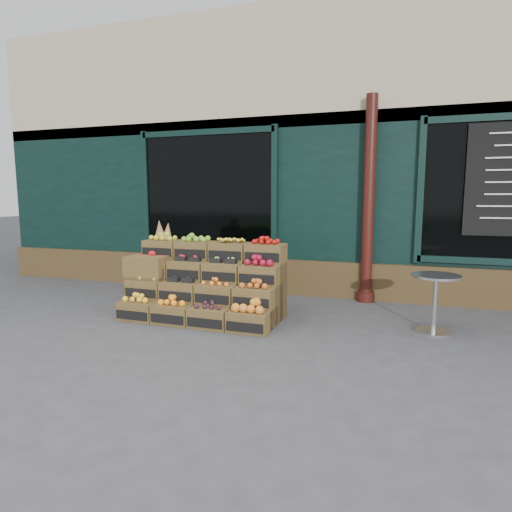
% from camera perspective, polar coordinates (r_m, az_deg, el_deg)
% --- Properties ---
extents(ground, '(60.00, 60.00, 0.00)m').
position_cam_1_polar(ground, '(5.39, -0.33, -10.06)').
color(ground, '#3F3F41').
rests_on(ground, ground).
extents(shop_facade, '(12.00, 6.24, 4.80)m').
position_cam_1_polar(shop_facade, '(10.13, 9.17, 11.96)').
color(shop_facade, black).
rests_on(shop_facade, ground).
extents(crate_display, '(2.13, 1.06, 1.33)m').
position_cam_1_polar(crate_display, '(6.00, -6.73, -4.22)').
color(crate_display, brown).
rests_on(crate_display, ground).
extents(spare_crates, '(0.57, 0.41, 0.83)m').
position_cam_1_polar(spare_crates, '(6.29, -14.21, -3.78)').
color(spare_crates, brown).
rests_on(spare_crates, ground).
extents(bistro_table, '(0.58, 0.58, 0.73)m').
position_cam_1_polar(bistro_table, '(5.67, 22.77, -5.04)').
color(bistro_table, silver).
rests_on(bistro_table, ground).
extents(shopkeeper, '(0.74, 0.51, 1.95)m').
position_cam_1_polar(shopkeeper, '(8.40, -4.82, 3.19)').
color(shopkeeper, '#1A5D2B').
rests_on(shopkeeper, ground).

